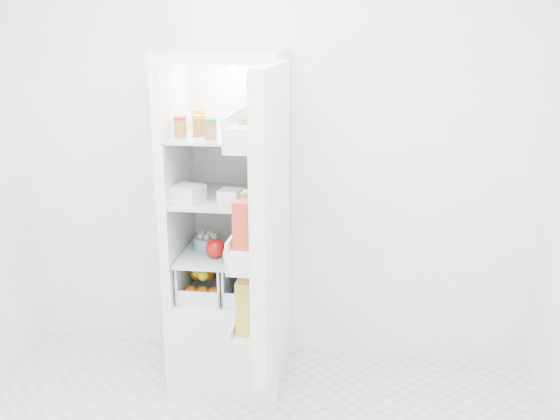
# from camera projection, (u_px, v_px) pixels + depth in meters

# --- Properties ---
(room_walls) EXTENTS (3.02, 3.02, 2.61)m
(room_walls) POSITION_uv_depth(u_px,v_px,m) (208.00, 135.00, 1.98)
(room_walls) COLOR silver
(room_walls) RESTS_ON ground
(refrigerator) EXTENTS (0.60, 0.60, 1.80)m
(refrigerator) POSITION_uv_depth(u_px,v_px,m) (232.00, 261.00, 3.45)
(refrigerator) COLOR silver
(refrigerator) RESTS_ON ground
(shelf_low) EXTENTS (0.49, 0.53, 0.01)m
(shelf_low) POSITION_uv_depth(u_px,v_px,m) (229.00, 252.00, 3.37)
(shelf_low) COLOR silver
(shelf_low) RESTS_ON refrigerator
(shelf_mid) EXTENTS (0.49, 0.53, 0.02)m
(shelf_mid) POSITION_uv_depth(u_px,v_px,m) (228.00, 197.00, 3.28)
(shelf_mid) COLOR silver
(shelf_mid) RESTS_ON refrigerator
(shelf_top) EXTENTS (0.49, 0.53, 0.02)m
(shelf_top) POSITION_uv_depth(u_px,v_px,m) (226.00, 135.00, 3.19)
(shelf_top) COLOR silver
(shelf_top) RESTS_ON refrigerator
(crisper_left) EXTENTS (0.23, 0.46, 0.22)m
(crisper_left) POSITION_uv_depth(u_px,v_px,m) (208.00, 273.00, 3.43)
(crisper_left) COLOR silver
(crisper_left) RESTS_ON refrigerator
(crisper_right) EXTENTS (0.23, 0.46, 0.22)m
(crisper_right) POSITION_uv_depth(u_px,v_px,m) (252.00, 276.00, 3.40)
(crisper_right) COLOR silver
(crisper_right) RESTS_ON refrigerator
(condiment_jars) EXTENTS (0.46, 0.32, 0.08)m
(condiment_jars) POSITION_uv_depth(u_px,v_px,m) (218.00, 128.00, 3.10)
(condiment_jars) COLOR #B21919
(condiment_jars) RESTS_ON shelf_top
(squeeze_bottle) EXTENTS (0.06, 0.06, 0.16)m
(squeeze_bottle) POSITION_uv_depth(u_px,v_px,m) (266.00, 120.00, 3.10)
(squeeze_bottle) COLOR white
(squeeze_bottle) RESTS_ON shelf_top
(tub_white) EXTENTS (0.17, 0.17, 0.09)m
(tub_white) POSITION_uv_depth(u_px,v_px,m) (188.00, 194.00, 3.15)
(tub_white) COLOR silver
(tub_white) RESTS_ON shelf_mid
(tub_cream) EXTENTS (0.12, 0.12, 0.06)m
(tub_cream) POSITION_uv_depth(u_px,v_px,m) (230.00, 195.00, 3.17)
(tub_cream) COLOR white
(tub_cream) RESTS_ON shelf_mid
(tin_red) EXTENTS (0.09, 0.09, 0.06)m
(tin_red) POSITION_uv_depth(u_px,v_px,m) (248.00, 195.00, 3.19)
(tin_red) COLOR red
(tin_red) RESTS_ON shelf_mid
(tub_green) EXTENTS (0.13, 0.16, 0.07)m
(tub_green) POSITION_uv_depth(u_px,v_px,m) (257.00, 188.00, 3.29)
(tub_green) COLOR #3E8A53
(tub_green) RESTS_ON shelf_mid
(red_cabbage) EXTENTS (0.16, 0.16, 0.16)m
(red_cabbage) POSITION_uv_depth(u_px,v_px,m) (258.00, 236.00, 3.37)
(red_cabbage) COLOR #5A1F5C
(red_cabbage) RESTS_ON shelf_low
(bell_pepper) EXTENTS (0.10, 0.10, 0.10)m
(bell_pepper) POSITION_uv_depth(u_px,v_px,m) (216.00, 248.00, 3.26)
(bell_pepper) COLOR #B70B0D
(bell_pepper) RESTS_ON shelf_low
(mushroom_bowl) EXTENTS (0.17, 0.17, 0.06)m
(mushroom_bowl) POSITION_uv_depth(u_px,v_px,m) (206.00, 243.00, 3.41)
(mushroom_bowl) COLOR #7CA5BA
(mushroom_bowl) RESTS_ON shelf_low
(salad_bag) EXTENTS (0.12, 0.12, 0.12)m
(salad_bag) POSITION_uv_depth(u_px,v_px,m) (235.00, 255.00, 3.15)
(salad_bag) COLOR beige
(salad_bag) RESTS_ON shelf_low
(citrus_pile) EXTENTS (0.20, 0.24, 0.16)m
(citrus_pile) POSITION_uv_depth(u_px,v_px,m) (203.00, 281.00, 3.37)
(citrus_pile) COLOR orange
(citrus_pile) RESTS_ON refrigerator
(veg_pile) EXTENTS (0.16, 0.30, 0.10)m
(veg_pile) POSITION_uv_depth(u_px,v_px,m) (253.00, 284.00, 3.41)
(veg_pile) COLOR #184A19
(veg_pile) RESTS_ON refrigerator
(fridge_door) EXTENTS (0.19, 0.60, 1.30)m
(fridge_door) POSITION_uv_depth(u_px,v_px,m) (265.00, 226.00, 2.69)
(fridge_door) COLOR silver
(fridge_door) RESTS_ON refrigerator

